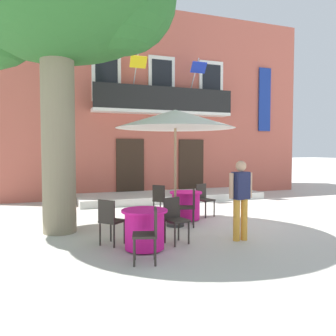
{
  "coord_description": "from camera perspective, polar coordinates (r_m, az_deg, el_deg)",
  "views": [
    {
      "loc": [
        -4.22,
        -8.02,
        1.88
      ],
      "look_at": [
        -0.53,
        2.12,
        1.3
      ],
      "focal_mm": 36.37,
      "sensor_mm": 36.0,
      "label": 1
    }
  ],
  "objects": [
    {
      "name": "cafe_chair_middle_0",
      "position": [
        5.72,
        -3.16,
        -10.56
      ],
      "size": [
        0.49,
        0.49,
        0.91
      ],
      "color": "#2D2823",
      "rests_on": "ground"
    },
    {
      "name": "ground_planter_left",
      "position": [
        12.15,
        -16.73,
        -3.92
      ],
      "size": [
        0.38,
        0.38,
        0.77
      ],
      "color": "#995638",
      "rests_on": "ground"
    },
    {
      "name": "cafe_chair_near_tree_2",
      "position": [
        9.69,
        6.0,
        -4.95
      ],
      "size": [
        0.51,
        0.51,
        0.91
      ],
      "color": "#2D2823",
      "rests_on": "ground"
    },
    {
      "name": "cafe_chair_near_tree_1",
      "position": [
        8.38,
        3.63,
        -6.2
      ],
      "size": [
        0.52,
        0.52,
        0.91
      ],
      "color": "#2D2823",
      "rests_on": "ground"
    },
    {
      "name": "building_facade",
      "position": [
        15.76,
        -3.5,
        9.87
      ],
      "size": [
        13.0,
        5.09,
        7.5
      ],
      "color": "#BC5B4C",
      "rests_on": "ground"
    },
    {
      "name": "cafe_table_near_tree",
      "position": [
        9.14,
        3.02,
        -6.29
      ],
      "size": [
        0.86,
        0.86,
        0.76
      ],
      "color": "#DB1984",
      "rests_on": "ground"
    },
    {
      "name": "ground_plane",
      "position": [
        9.25,
        7.7,
        -8.67
      ],
      "size": [
        120.0,
        120.0,
        0.0
      ],
      "primitive_type": "plane",
      "color": "beige"
    },
    {
      "name": "cafe_table_middle",
      "position": [
        6.48,
        -3.95,
        -10.18
      ],
      "size": [
        0.86,
        0.86,
        0.76
      ],
      "color": "#DB1984",
      "rests_on": "ground"
    },
    {
      "name": "entrance_step_platform",
      "position": [
        12.88,
        0.42,
        -4.76
      ],
      "size": [
        6.87,
        2.12,
        0.25
      ],
      "primitive_type": "cube",
      "color": "silver",
      "rests_on": "ground"
    },
    {
      "name": "cafe_chair_middle_1",
      "position": [
        6.92,
        1.1,
        -8.16
      ],
      "size": [
        0.49,
        0.49,
        0.91
      ],
      "color": "#2D2823",
      "rests_on": "ground"
    },
    {
      "name": "cafe_chair_near_tree_0",
      "position": [
        9.43,
        -1.23,
        -5.16
      ],
      "size": [
        0.56,
        0.56,
        0.91
      ],
      "color": "#2D2823",
      "rests_on": "ground"
    },
    {
      "name": "pedestrian_near_entrance",
      "position": [
        7.19,
        12.07,
        -4.54
      ],
      "size": [
        0.53,
        0.29,
        1.65
      ],
      "color": "gold",
      "rests_on": "ground"
    },
    {
      "name": "cafe_chair_middle_2",
      "position": [
        6.81,
        -9.72,
        -8.39
      ],
      "size": [
        0.56,
        0.56,
        0.91
      ],
      "color": "#2D2823",
      "rests_on": "ground"
    },
    {
      "name": "cafe_umbrella",
      "position": [
        8.33,
        1.23,
        8.12
      ],
      "size": [
        2.9,
        2.9,
        2.85
      ],
      "color": "#997A56",
      "rests_on": "ground"
    }
  ]
}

